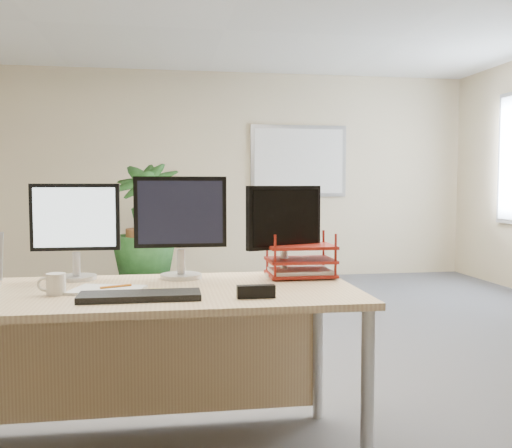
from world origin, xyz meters
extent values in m
plane|color=#4A4A4F|center=(0.00, 0.00, 0.00)|extent=(8.00, 8.00, 0.00)
cube|color=beige|center=(0.00, 4.00, 1.35)|extent=(7.00, 0.04, 2.70)
cube|color=#ADADB2|center=(1.20, 3.97, 1.55)|extent=(1.30, 0.03, 0.95)
cube|color=white|center=(1.20, 3.95, 1.55)|extent=(1.20, 0.01, 0.85)
cube|color=tan|center=(-0.77, -0.98, 0.77)|extent=(2.05, 0.88, 0.03)
cube|color=tan|center=(-0.77, -0.58, 0.38)|extent=(1.94, 0.04, 0.63)
cylinder|color=#BABABF|center=(0.19, -1.37, 0.38)|extent=(0.05, 0.05, 0.75)
cylinder|color=#BABABF|center=(0.20, -0.61, 0.38)|extent=(0.05, 0.05, 0.75)
imported|color=#153A15|center=(-0.80, 2.84, 0.75)|extent=(1.04, 1.04, 1.50)
cylinder|color=#BABABF|center=(-1.01, -0.65, 0.79)|extent=(0.19, 0.19, 0.02)
cylinder|color=#BABABF|center=(-1.01, -0.65, 0.86)|extent=(0.04, 0.04, 0.11)
cube|color=black|center=(-1.01, -0.65, 1.08)|extent=(0.41, 0.04, 0.32)
cube|color=white|center=(-1.02, -0.68, 1.08)|extent=(0.38, 0.01, 0.28)
cylinder|color=#BABABF|center=(-0.52, -0.69, 0.79)|extent=(0.20, 0.20, 0.02)
cylinder|color=#BABABF|center=(-0.52, -0.69, 0.86)|extent=(0.04, 0.04, 0.12)
cube|color=black|center=(-0.52, -0.69, 1.11)|extent=(0.45, 0.04, 0.34)
cube|color=black|center=(-0.52, -0.72, 1.11)|extent=(0.40, 0.01, 0.30)
cylinder|color=#BABABF|center=(-0.01, -0.73, 0.79)|extent=(0.18, 0.18, 0.02)
cylinder|color=#BABABF|center=(-0.01, -0.73, 0.86)|extent=(0.04, 0.04, 0.11)
cube|color=black|center=(-0.01, -0.73, 1.08)|extent=(0.40, 0.16, 0.31)
cube|color=black|center=(0.00, -0.76, 1.08)|extent=(0.35, 0.12, 0.28)
cube|color=black|center=(-0.70, -1.19, 0.80)|extent=(0.48, 0.16, 0.03)
cylinder|color=silver|center=(-1.04, -1.04, 0.83)|extent=(0.08, 0.08, 0.09)
torus|color=silver|center=(-1.09, -1.04, 0.83)|extent=(0.06, 0.01, 0.06)
cube|color=silver|center=(-0.84, -1.00, 0.79)|extent=(0.34, 0.29, 0.01)
cylinder|color=orange|center=(-0.81, -0.98, 0.80)|extent=(0.13, 0.06, 0.01)
cylinder|color=#FFF21A|center=(-0.60, -1.05, 0.79)|extent=(0.12, 0.03, 0.02)
cube|color=maroon|center=(0.07, -0.76, 0.80)|extent=(0.33, 0.25, 0.01)
cube|color=maroon|center=(0.07, -0.76, 0.87)|extent=(0.33, 0.25, 0.01)
cube|color=maroon|center=(0.07, -0.76, 0.94)|extent=(0.33, 0.25, 0.01)
cube|color=silver|center=(0.07, -0.76, 0.81)|extent=(0.30, 0.22, 0.02)
cube|color=black|center=(-0.23, -1.23, 0.81)|extent=(0.16, 0.04, 0.05)
camera|label=1|loc=(-0.60, -3.48, 1.24)|focal=40.00mm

